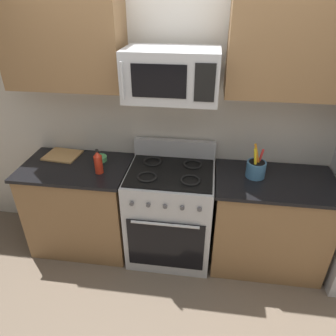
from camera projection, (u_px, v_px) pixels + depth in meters
ground_plane at (160, 303)px, 2.61m from camera, size 16.00×16.00×0.00m
wall_back at (176, 115)px, 2.83m from camera, size 8.00×0.10×2.60m
counter_left at (82, 206)px, 3.02m from camera, size 0.97×0.63×0.91m
range_oven at (170, 212)px, 2.91m from camera, size 0.76×0.68×1.09m
counter_right at (268, 222)px, 2.81m from camera, size 1.01×0.63×0.91m
microwave at (172, 75)px, 2.30m from camera, size 0.70×0.44×0.37m
upper_cabinets_left at (63, 43)px, 2.43m from camera, size 0.96×0.34×0.70m
upper_cabinets_right at (299, 48)px, 2.22m from camera, size 1.00×0.34×0.70m
utensil_crock at (256, 168)px, 2.60m from camera, size 0.16×0.16×0.31m
cutting_board at (62, 155)px, 2.96m from camera, size 0.33×0.29×0.02m
bottle_hot_sauce at (98, 162)px, 2.65m from camera, size 0.07×0.07×0.22m
prep_bowl at (100, 158)px, 2.87m from camera, size 0.12×0.12×0.05m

